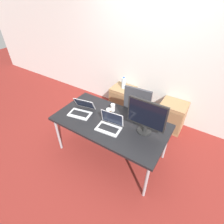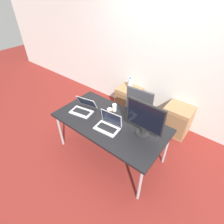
{
  "view_description": "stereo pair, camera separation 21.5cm",
  "coord_description": "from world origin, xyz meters",
  "px_view_note": "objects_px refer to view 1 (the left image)",
  "views": [
    {
      "loc": [
        1.09,
        -1.66,
        2.41
      ],
      "look_at": [
        0.0,
        0.04,
        0.86
      ],
      "focal_mm": 28.0,
      "sensor_mm": 36.0,
      "label": 1
    },
    {
      "loc": [
        1.26,
        -1.53,
        2.41
      ],
      "look_at": [
        0.0,
        0.04,
        0.86
      ],
      "focal_mm": 28.0,
      "sensor_mm": 36.0,
      "label": 2
    }
  ],
  "objects_px": {
    "office_chair": "(139,117)",
    "monitor": "(146,117)",
    "cabinet_left": "(123,99)",
    "cabinet_right": "(172,116)",
    "coffee_cup_brown": "(109,112)",
    "laptop_right": "(81,110)",
    "laptop_left": "(110,125)",
    "coffee_cup_white": "(113,108)",
    "water_bottle": "(124,83)"
  },
  "relations": [
    {
      "from": "office_chair",
      "to": "monitor",
      "type": "xyz_separation_m",
      "value": [
        0.34,
        -0.6,
        0.55
      ]
    },
    {
      "from": "cabinet_left",
      "to": "cabinet_right",
      "type": "xyz_separation_m",
      "value": [
        1.09,
        0.0,
        0.0
      ]
    },
    {
      "from": "monitor",
      "to": "coffee_cup_brown",
      "type": "xyz_separation_m",
      "value": [
        -0.62,
        0.04,
        -0.21
      ]
    },
    {
      "from": "laptop_right",
      "to": "coffee_cup_brown",
      "type": "relative_size",
      "value": 3.41
    },
    {
      "from": "laptop_left",
      "to": "coffee_cup_white",
      "type": "distance_m",
      "value": 0.41
    },
    {
      "from": "laptop_left",
      "to": "laptop_right",
      "type": "height_order",
      "value": "laptop_left"
    },
    {
      "from": "office_chair",
      "to": "cabinet_right",
      "type": "height_order",
      "value": "office_chair"
    },
    {
      "from": "monitor",
      "to": "coffee_cup_white",
      "type": "height_order",
      "value": "monitor"
    },
    {
      "from": "water_bottle",
      "to": "laptop_left",
      "type": "relative_size",
      "value": 0.69
    },
    {
      "from": "water_bottle",
      "to": "laptop_left",
      "type": "height_order",
      "value": "laptop_left"
    },
    {
      "from": "cabinet_left",
      "to": "laptop_left",
      "type": "xyz_separation_m",
      "value": [
        0.52,
        -1.31,
        0.47
      ]
    },
    {
      "from": "cabinet_right",
      "to": "water_bottle",
      "type": "bearing_deg",
      "value": 179.88
    },
    {
      "from": "cabinet_right",
      "to": "coffee_cup_brown",
      "type": "height_order",
      "value": "coffee_cup_brown"
    },
    {
      "from": "office_chair",
      "to": "water_bottle",
      "type": "xyz_separation_m",
      "value": [
        -0.63,
        0.52,
        0.27
      ]
    },
    {
      "from": "monitor",
      "to": "water_bottle",
      "type": "bearing_deg",
      "value": 130.82
    },
    {
      "from": "water_bottle",
      "to": "laptop_left",
      "type": "distance_m",
      "value": 1.41
    },
    {
      "from": "coffee_cup_brown",
      "to": "cabinet_right",
      "type": "bearing_deg",
      "value": 54.95
    },
    {
      "from": "monitor",
      "to": "cabinet_right",
      "type": "bearing_deg",
      "value": 83.12
    },
    {
      "from": "laptop_left",
      "to": "coffee_cup_white",
      "type": "height_order",
      "value": "laptop_left"
    },
    {
      "from": "office_chair",
      "to": "coffee_cup_white",
      "type": "xyz_separation_m",
      "value": [
        -0.29,
        -0.43,
        0.35
      ]
    },
    {
      "from": "cabinet_left",
      "to": "cabinet_right",
      "type": "distance_m",
      "value": 1.09
    },
    {
      "from": "cabinet_left",
      "to": "coffee_cup_brown",
      "type": "height_order",
      "value": "coffee_cup_brown"
    },
    {
      "from": "cabinet_left",
      "to": "coffee_cup_brown",
      "type": "distance_m",
      "value": 1.22
    },
    {
      "from": "laptop_left",
      "to": "coffee_cup_white",
      "type": "bearing_deg",
      "value": 116.28
    },
    {
      "from": "cabinet_left",
      "to": "coffee_cup_brown",
      "type": "relative_size",
      "value": 5.15
    },
    {
      "from": "monitor",
      "to": "coffee_cup_white",
      "type": "bearing_deg",
      "value": 164.93
    },
    {
      "from": "cabinet_left",
      "to": "laptop_right",
      "type": "xyz_separation_m",
      "value": [
        -0.05,
        -1.26,
        0.47
      ]
    },
    {
      "from": "coffee_cup_white",
      "to": "monitor",
      "type": "bearing_deg",
      "value": -15.07
    },
    {
      "from": "water_bottle",
      "to": "coffee_cup_white",
      "type": "height_order",
      "value": "coffee_cup_white"
    },
    {
      "from": "laptop_right",
      "to": "monitor",
      "type": "height_order",
      "value": "monitor"
    },
    {
      "from": "laptop_left",
      "to": "laptop_right",
      "type": "xyz_separation_m",
      "value": [
        -0.57,
        0.05,
        -0.0
      ]
    },
    {
      "from": "coffee_cup_white",
      "to": "water_bottle",
      "type": "bearing_deg",
      "value": 109.47
    },
    {
      "from": "water_bottle",
      "to": "office_chair",
      "type": "bearing_deg",
      "value": -39.57
    },
    {
      "from": "cabinet_right",
      "to": "coffee_cup_brown",
      "type": "relative_size",
      "value": 5.15
    },
    {
      "from": "laptop_left",
      "to": "monitor",
      "type": "xyz_separation_m",
      "value": [
        0.45,
        0.2,
        0.21
      ]
    },
    {
      "from": "cabinet_right",
      "to": "laptop_right",
      "type": "bearing_deg",
      "value": -132.33
    },
    {
      "from": "cabinet_right",
      "to": "water_bottle",
      "type": "xyz_separation_m",
      "value": [
        -1.09,
        0.0,
        0.4
      ]
    },
    {
      "from": "laptop_right",
      "to": "monitor",
      "type": "bearing_deg",
      "value": 8.33
    },
    {
      "from": "monitor",
      "to": "coffee_cup_brown",
      "type": "bearing_deg",
      "value": 176.25
    },
    {
      "from": "laptop_right",
      "to": "laptop_left",
      "type": "bearing_deg",
      "value": -5.16
    },
    {
      "from": "coffee_cup_white",
      "to": "coffee_cup_brown",
      "type": "relative_size",
      "value": 1.08
    },
    {
      "from": "office_chair",
      "to": "laptop_left",
      "type": "relative_size",
      "value": 3.01
    },
    {
      "from": "laptop_right",
      "to": "monitor",
      "type": "distance_m",
      "value": 1.05
    },
    {
      "from": "water_bottle",
      "to": "cabinet_left",
      "type": "bearing_deg",
      "value": -90.0
    },
    {
      "from": "office_chair",
      "to": "coffee_cup_white",
      "type": "height_order",
      "value": "office_chair"
    },
    {
      "from": "cabinet_right",
      "to": "water_bottle",
      "type": "distance_m",
      "value": 1.17
    },
    {
      "from": "cabinet_left",
      "to": "monitor",
      "type": "relative_size",
      "value": 1.07
    },
    {
      "from": "coffee_cup_white",
      "to": "laptop_right",
      "type": "bearing_deg",
      "value": -140.53
    },
    {
      "from": "water_bottle",
      "to": "coffee_cup_white",
      "type": "xyz_separation_m",
      "value": [
        0.33,
        -0.94,
        0.08
      ]
    },
    {
      "from": "laptop_left",
      "to": "coffee_cup_white",
      "type": "xyz_separation_m",
      "value": [
        -0.18,
        0.37,
        0.01
      ]
    }
  ]
}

